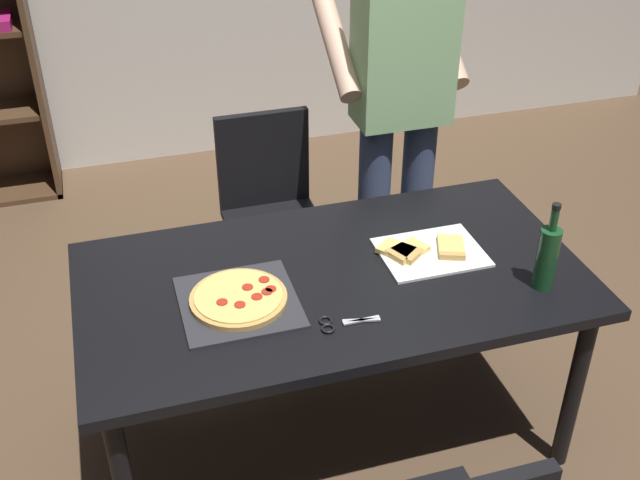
% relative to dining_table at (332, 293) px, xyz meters
% --- Properties ---
extents(ground_plane, '(12.00, 12.00, 0.00)m').
position_rel_dining_table_xyz_m(ground_plane, '(0.00, 0.00, -0.68)').
color(ground_plane, brown).
extents(dining_table, '(1.71, 0.92, 0.75)m').
position_rel_dining_table_xyz_m(dining_table, '(0.00, 0.00, 0.00)').
color(dining_table, black).
rests_on(dining_table, ground_plane).
extents(chair_far_side, '(0.42, 0.42, 0.90)m').
position_rel_dining_table_xyz_m(chair_far_side, '(0.00, 0.94, -0.17)').
color(chair_far_side, black).
rests_on(chair_far_side, ground_plane).
extents(person_serving_pizza, '(0.55, 0.54, 1.75)m').
position_rel_dining_table_xyz_m(person_serving_pizza, '(0.51, 0.72, 0.32)').
color(person_serving_pizza, '#38476B').
rests_on(person_serving_pizza, ground_plane).
extents(pepperoni_pizza_on_tray, '(0.38, 0.38, 0.04)m').
position_rel_dining_table_xyz_m(pepperoni_pizza_on_tray, '(-0.34, -0.06, 0.09)').
color(pepperoni_pizza_on_tray, '#2D2D33').
rests_on(pepperoni_pizza_on_tray, dining_table).
extents(pizza_slices_on_towel, '(0.37, 0.28, 0.03)m').
position_rel_dining_table_xyz_m(pizza_slices_on_towel, '(0.35, 0.03, 0.08)').
color(pizza_slices_on_towel, white).
rests_on(pizza_slices_on_towel, dining_table).
extents(wine_bottle, '(0.07, 0.07, 0.32)m').
position_rel_dining_table_xyz_m(wine_bottle, '(0.65, -0.26, 0.19)').
color(wine_bottle, '#194723').
rests_on(wine_bottle, dining_table).
extents(kitchen_scissors, '(0.20, 0.09, 0.01)m').
position_rel_dining_table_xyz_m(kitchen_scissors, '(-0.06, -0.26, 0.08)').
color(kitchen_scissors, silver).
rests_on(kitchen_scissors, dining_table).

